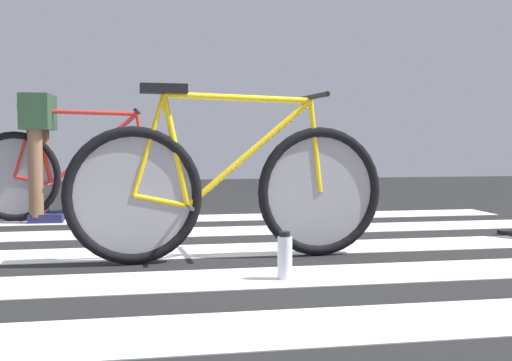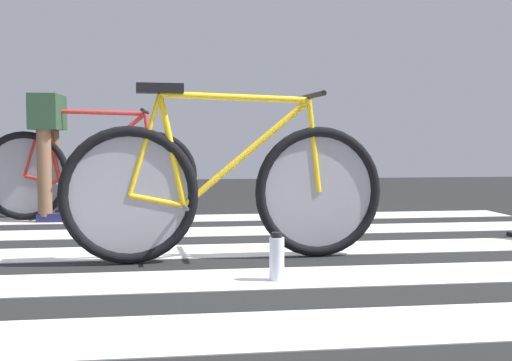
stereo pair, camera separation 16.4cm
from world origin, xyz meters
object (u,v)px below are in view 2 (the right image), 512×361
cyclist_2_of_2 (49,139)px  water_bottle (277,258)px  bicycle_2_of_2 (89,172)px  bicycle_1_of_2 (226,188)px

cyclist_2_of_2 → water_bottle: size_ratio=4.51×
bicycle_2_of_2 → water_bottle: size_ratio=7.77×
bicycle_2_of_2 → cyclist_2_of_2: 0.41m
cyclist_2_of_2 → bicycle_2_of_2: bearing=0.0°
bicycle_1_of_2 → water_bottle: (0.18, -0.52, -0.28)m
bicycle_1_of_2 → water_bottle: 0.62m
bicycle_1_of_2 → water_bottle: size_ratio=7.76×
bicycle_2_of_2 → water_bottle: (1.14, -2.39, -0.28)m
bicycle_2_of_2 → water_bottle: 2.66m
cyclist_2_of_2 → water_bottle: bearing=-56.4°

